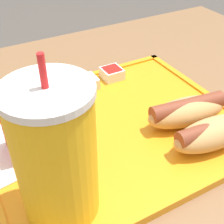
% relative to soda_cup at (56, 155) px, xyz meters
% --- Properties ---
extents(food_tray, '(0.42, 0.35, 0.01)m').
position_rel_soda_cup_xyz_m(food_tray, '(-0.13, -0.11, -0.09)').
color(food_tray, orange).
rests_on(food_tray, dining_table).
extents(paper_napkin, '(0.17, 0.15, 0.00)m').
position_rel_soda_cup_xyz_m(paper_napkin, '(0.01, -0.14, -0.09)').
color(paper_napkin, white).
rests_on(paper_napkin, food_tray).
extents(soda_cup, '(0.10, 0.10, 0.21)m').
position_rel_soda_cup_xyz_m(soda_cup, '(0.00, 0.00, 0.00)').
color(soda_cup, gold).
rests_on(soda_cup, food_tray).
extents(hot_dog_far, '(0.14, 0.06, 0.05)m').
position_rel_soda_cup_xyz_m(hot_dog_far, '(-0.24, 0.01, -0.06)').
color(hot_dog_far, tan).
rests_on(hot_dog_far, food_tray).
extents(hot_dog_near, '(0.15, 0.07, 0.05)m').
position_rel_soda_cup_xyz_m(hot_dog_near, '(-0.24, -0.05, -0.06)').
color(hot_dog_near, tan).
rests_on(hot_dog_near, food_tray).
extents(fries_carton, '(0.07, 0.06, 0.11)m').
position_rel_soda_cup_xyz_m(fries_carton, '(-0.00, -0.12, -0.05)').
color(fries_carton, red).
rests_on(fries_carton, food_tray).
extents(sauce_cup_mayo, '(0.04, 0.04, 0.02)m').
position_rel_soda_cup_xyz_m(sauce_cup_mayo, '(-0.15, -0.24, -0.08)').
color(sauce_cup_mayo, silver).
rests_on(sauce_cup_mayo, food_tray).
extents(sauce_cup_ketchup, '(0.04, 0.04, 0.02)m').
position_rel_soda_cup_xyz_m(sauce_cup_ketchup, '(-0.21, -0.24, -0.08)').
color(sauce_cup_ketchup, silver).
rests_on(sauce_cup_ketchup, food_tray).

